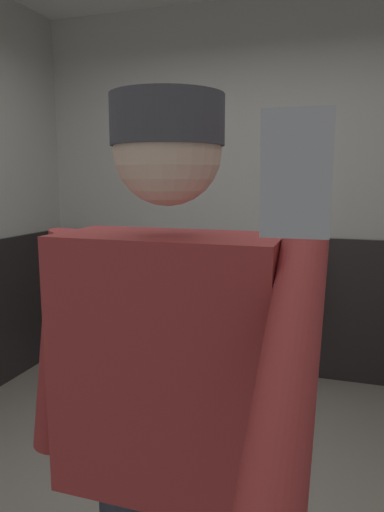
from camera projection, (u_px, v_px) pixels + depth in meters
wall_back at (258, 193)px, 3.61m from camera, size 4.08×0.12×2.81m
wainscot_band_back at (254, 304)px, 3.68m from camera, size 3.48×0.03×1.08m
urinal_solo at (288, 281)px, 3.42m from camera, size 0.40×0.34×1.24m
person at (168, 409)px, 1.05m from camera, size 0.70×0.60×1.69m
cell_phone at (296, 174)px, 0.40m from camera, size 0.06×0.03×0.11m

